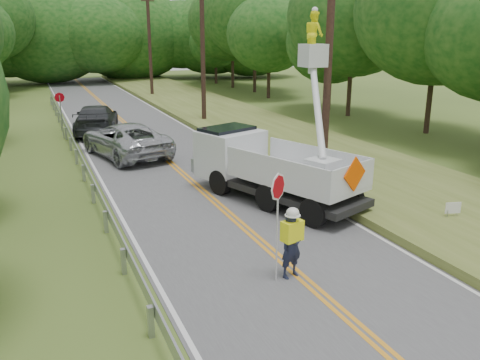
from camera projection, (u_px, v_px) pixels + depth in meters
name	position (u px, v px, depth m)	size (l,w,h in m)	color
ground	(347.00, 318.00, 10.89)	(140.00, 140.00, 0.00)	#405522
road	(173.00, 165.00, 23.23)	(7.20, 96.00, 0.03)	#504F52
guardrail	(80.00, 158.00, 22.37)	(0.18, 48.00, 0.77)	#9B9EA4
utility_poles	(246.00, 46.00, 26.25)	(1.60, 43.30, 10.00)	black
tall_grass_verge	(306.00, 149.00, 25.85)	(7.00, 96.00, 0.30)	#526024
treeline_right	(324.00, 23.00, 37.89)	(11.03, 53.83, 12.35)	#332319
treeline_horizon	(90.00, 35.00, 59.57)	(56.35, 14.76, 11.41)	#0D4011
flagger	(291.00, 240.00, 12.42)	(1.09, 0.54, 2.81)	#191E33
bucket_truck	(262.00, 155.00, 18.71)	(4.86, 7.21, 6.73)	black
suv_silver	(125.00, 139.00, 24.70)	(2.77, 6.00, 1.67)	#B6B9BE
suv_darkgrey	(96.00, 119.00, 30.26)	(2.39, 5.87, 1.70)	#323438
stop_sign_permanent	(61.00, 108.00, 28.53)	(0.57, 0.06, 2.66)	#9B9EA4
yard_sign	(453.00, 209.00, 15.98)	(0.52, 0.17, 0.76)	white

